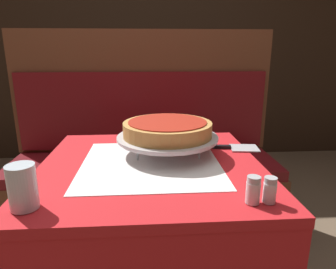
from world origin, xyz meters
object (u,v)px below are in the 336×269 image
at_px(pepper_shaker, 270,190).
at_px(water_glass_near, 23,187).
at_px(dining_table_rear, 142,106).
at_px(pizza_pan_stand, 167,138).
at_px(booth_bench, 144,177).
at_px(pizza_server, 229,147).
at_px(deep_dish_pizza, 167,129).
at_px(dining_table_front, 151,189).
at_px(salt_shaker, 253,190).
at_px(condiment_caddy, 140,91).

bearing_deg(pepper_shaker, water_glass_near, 178.79).
distance_m(dining_table_rear, pizza_pan_stand, 1.60).
distance_m(dining_table_rear, booth_bench, 0.99).
bearing_deg(pizza_server, deep_dish_pizza, -169.27).
bearing_deg(dining_table_front, deep_dish_pizza, 55.19).
bearing_deg(pepper_shaker, salt_shaker, 180.00).
bearing_deg(pepper_shaker, dining_table_rear, 100.50).
relative_size(booth_bench, pizza_server, 5.95).
distance_m(booth_bench, pizza_server, 0.79).
xyz_separation_m(water_glass_near, condiment_caddy, (0.25, 1.91, -0.01)).
height_order(pizza_server, salt_shaker, salt_shaker).
relative_size(booth_bench, salt_shaker, 21.73).
distance_m(booth_bench, pepper_shaker, 1.17).
distance_m(water_glass_near, pepper_shaker, 0.63).
distance_m(dining_table_rear, condiment_caddy, 0.16).
bearing_deg(dining_table_front, pizza_server, 24.04).
bearing_deg(condiment_caddy, salt_shaker, -80.01).
height_order(pepper_shaker, condiment_caddy, condiment_caddy).
bearing_deg(pizza_pan_stand, dining_table_front, -124.81).
distance_m(salt_shaker, pepper_shaker, 0.04).
bearing_deg(deep_dish_pizza, dining_table_front, -124.81).
bearing_deg(salt_shaker, deep_dish_pizza, 115.85).
relative_size(dining_table_rear, pepper_shaker, 10.79).
bearing_deg(dining_table_front, condiment_caddy, 92.72).
bearing_deg(salt_shaker, condiment_caddy, 99.99).
bearing_deg(deep_dish_pizza, condiment_caddy, 95.37).
height_order(deep_dish_pizza, water_glass_near, deep_dish_pizza).
bearing_deg(dining_table_rear, condiment_caddy, -101.34).
bearing_deg(dining_table_rear, pizza_server, -76.00).
bearing_deg(pizza_pan_stand, water_glass_near, -134.78).
relative_size(dining_table_front, water_glass_near, 6.74).
height_order(dining_table_front, salt_shaker, salt_shaker).
xyz_separation_m(booth_bench, pizza_pan_stand, (0.10, -0.64, 0.44)).
distance_m(booth_bench, condiment_caddy, 0.97).
bearing_deg(pizza_server, pizza_pan_stand, -169.27).
distance_m(pepper_shaker, condiment_caddy, 1.96).
height_order(booth_bench, pizza_server, booth_bench).
xyz_separation_m(dining_table_front, deep_dish_pizza, (0.07, 0.09, 0.20)).
xyz_separation_m(dining_table_rear, pizza_server, (0.38, -1.54, 0.10)).
height_order(pizza_server, condiment_caddy, condiment_caddy).
xyz_separation_m(dining_table_front, water_glass_near, (-0.32, -0.30, 0.16)).
relative_size(dining_table_front, pizza_pan_stand, 2.02).
xyz_separation_m(dining_table_front, pizza_server, (0.32, 0.14, 0.11)).
bearing_deg(booth_bench, deep_dish_pizza, -80.91).
distance_m(dining_table_front, booth_bench, 0.79).
xyz_separation_m(pepper_shaker, condiment_caddy, (-0.38, 1.92, 0.01)).
height_order(pizza_pan_stand, pizza_server, pizza_pan_stand).
bearing_deg(deep_dish_pizza, water_glass_near, -134.78).
xyz_separation_m(booth_bench, pepper_shaker, (0.34, -1.04, 0.41)).
bearing_deg(salt_shaker, pizza_pan_stand, 115.85).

